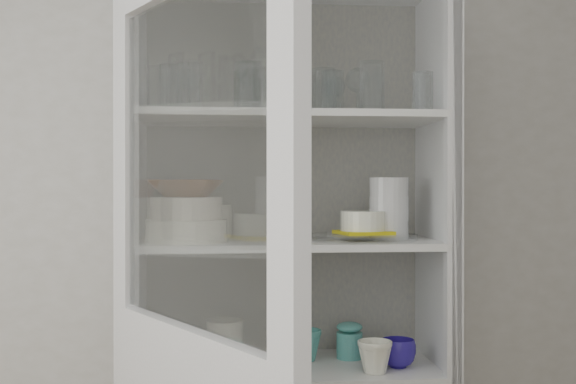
% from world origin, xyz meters
% --- Properties ---
extents(wall_back, '(3.60, 0.02, 2.60)m').
position_xyz_m(wall_back, '(0.00, 1.50, 1.30)').
color(wall_back, '#B9B6AD').
rests_on(wall_back, ground).
extents(pantry_cabinet, '(1.00, 0.45, 2.10)m').
position_xyz_m(pantry_cabinet, '(0.20, 1.34, 0.94)').
color(pantry_cabinet, silver).
rests_on(pantry_cabinet, floor).
extents(tumbler_0, '(0.09, 0.09, 0.14)m').
position_xyz_m(tumbler_0, '(-0.11, 1.16, 1.73)').
color(tumbler_0, silver).
rests_on(tumbler_0, shelf_glass).
extents(tumbler_1, '(0.08, 0.08, 0.15)m').
position_xyz_m(tumbler_1, '(0.07, 1.17, 1.74)').
color(tumbler_1, silver).
rests_on(tumbler_1, shelf_glass).
extents(tumbler_2, '(0.08, 0.08, 0.13)m').
position_xyz_m(tumbler_2, '(0.16, 1.17, 1.73)').
color(tumbler_2, silver).
rests_on(tumbler_2, shelf_glass).
extents(tumbler_3, '(0.08, 0.08, 0.15)m').
position_xyz_m(tumbler_3, '(0.06, 1.14, 1.73)').
color(tumbler_3, silver).
rests_on(tumbler_3, shelf_glass).
extents(tumbler_4, '(0.07, 0.07, 0.14)m').
position_xyz_m(tumbler_4, '(0.20, 1.13, 1.73)').
color(tumbler_4, silver).
rests_on(tumbler_4, shelf_glass).
extents(tumbler_5, '(0.10, 0.10, 0.16)m').
position_xyz_m(tumbler_5, '(0.45, 1.16, 1.74)').
color(tumbler_5, silver).
rests_on(tumbler_5, shelf_glass).
extents(tumbler_6, '(0.08, 0.08, 0.13)m').
position_xyz_m(tumbler_6, '(0.61, 1.16, 1.72)').
color(tumbler_6, silver).
rests_on(tumbler_6, shelf_glass).
extents(tumbler_7, '(0.09, 0.09, 0.15)m').
position_xyz_m(tumbler_7, '(-0.21, 1.25, 1.73)').
color(tumbler_7, silver).
rests_on(tumbler_7, shelf_glass).
extents(tumbler_8, '(0.10, 0.10, 0.16)m').
position_xyz_m(tumbler_8, '(-0.18, 1.28, 1.74)').
color(tumbler_8, silver).
rests_on(tumbler_8, shelf_glass).
extents(tumbler_9, '(0.09, 0.09, 0.14)m').
position_xyz_m(tumbler_9, '(0.06, 1.26, 1.73)').
color(tumbler_9, silver).
rests_on(tumbler_9, shelf_glass).
extents(tumbler_10, '(0.09, 0.09, 0.15)m').
position_xyz_m(tumbler_10, '(0.31, 1.26, 1.74)').
color(tumbler_10, silver).
rests_on(tumbler_10, shelf_glass).
extents(tumbler_11, '(0.09, 0.09, 0.14)m').
position_xyz_m(tumbler_11, '(0.34, 1.25, 1.73)').
color(tumbler_11, silver).
rests_on(tumbler_11, shelf_glass).
extents(goblet_0, '(0.08, 0.08, 0.18)m').
position_xyz_m(goblet_0, '(-0.12, 1.40, 1.75)').
color(goblet_0, silver).
rests_on(goblet_0, shelf_glass).
extents(goblet_1, '(0.07, 0.07, 0.16)m').
position_xyz_m(goblet_1, '(0.15, 1.35, 1.74)').
color(goblet_1, silver).
rests_on(goblet_1, shelf_glass).
extents(goblet_2, '(0.07, 0.07, 0.16)m').
position_xyz_m(goblet_2, '(0.37, 1.40, 1.74)').
color(goblet_2, silver).
rests_on(goblet_2, shelf_glass).
extents(goblet_3, '(0.08, 0.08, 0.19)m').
position_xyz_m(goblet_3, '(0.44, 1.37, 1.76)').
color(goblet_3, silver).
rests_on(goblet_3, shelf_glass).
extents(plate_stack_front, '(0.25, 0.25, 0.07)m').
position_xyz_m(plate_stack_front, '(-0.12, 1.19, 1.30)').
color(plate_stack_front, white).
rests_on(plate_stack_front, shelf_plates).
extents(plate_stack_back, '(0.22, 0.22, 0.11)m').
position_xyz_m(plate_stack_back, '(-0.09, 1.41, 1.32)').
color(plate_stack_back, white).
rests_on(plate_stack_back, shelf_plates).
extents(cream_bowl, '(0.28, 0.28, 0.07)m').
position_xyz_m(cream_bowl, '(-0.12, 1.19, 1.37)').
color(cream_bowl, beige).
rests_on(cream_bowl, plate_stack_front).
extents(terracotta_bowl, '(0.27, 0.27, 0.05)m').
position_xyz_m(terracotta_bowl, '(-0.12, 1.19, 1.43)').
color(terracotta_bowl, brown).
rests_on(terracotta_bowl, cream_bowl).
extents(glass_platter, '(0.44, 0.44, 0.02)m').
position_xyz_m(glass_platter, '(0.44, 1.23, 1.27)').
color(glass_platter, silver).
rests_on(glass_platter, shelf_plates).
extents(yellow_trivet, '(0.18, 0.18, 0.01)m').
position_xyz_m(yellow_trivet, '(0.44, 1.23, 1.29)').
color(yellow_trivet, yellow).
rests_on(yellow_trivet, glass_platter).
extents(white_ramekin, '(0.19, 0.19, 0.06)m').
position_xyz_m(white_ramekin, '(0.44, 1.23, 1.32)').
color(white_ramekin, white).
rests_on(white_ramekin, yellow_trivet).
extents(grey_bowl_stack, '(0.12, 0.12, 0.20)m').
position_xyz_m(grey_bowl_stack, '(0.53, 1.25, 1.36)').
color(grey_bowl_stack, silver).
rests_on(grey_bowl_stack, shelf_plates).
extents(mug_blue, '(0.14, 0.14, 0.09)m').
position_xyz_m(mug_blue, '(0.54, 1.20, 0.91)').
color(mug_blue, navy).
rests_on(mug_blue, shelf_mugs).
extents(mug_teal, '(0.14, 0.14, 0.10)m').
position_xyz_m(mug_teal, '(0.26, 1.31, 0.91)').
color(mug_teal, teal).
rests_on(mug_teal, shelf_mugs).
extents(mug_white, '(0.13, 0.13, 0.10)m').
position_xyz_m(mug_white, '(0.45, 1.13, 0.91)').
color(mug_white, white).
rests_on(mug_white, shelf_mugs).
extents(teal_jar, '(0.09, 0.09, 0.10)m').
position_xyz_m(teal_jar, '(0.41, 1.33, 0.91)').
color(teal_jar, teal).
rests_on(teal_jar, shelf_mugs).
extents(measuring_cups, '(0.09, 0.09, 0.04)m').
position_xyz_m(measuring_cups, '(0.08, 1.17, 0.88)').
color(measuring_cups, '#A6A5B1').
rests_on(measuring_cups, shelf_mugs).
extents(white_canister, '(0.15, 0.15, 0.14)m').
position_xyz_m(white_canister, '(-0.00, 1.29, 0.93)').
color(white_canister, white).
rests_on(white_canister, shelf_mugs).
extents(tumbler_12, '(0.07, 0.07, 0.13)m').
position_xyz_m(tumbler_12, '(0.11, 1.18, 1.73)').
color(tumbler_12, silver).
rests_on(tumbler_12, shelf_glass).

